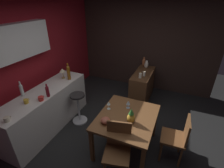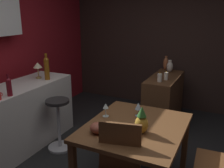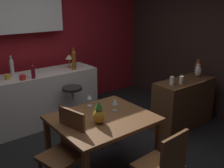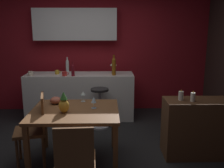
% 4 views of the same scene
% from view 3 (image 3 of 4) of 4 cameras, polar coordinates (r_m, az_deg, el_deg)
% --- Properties ---
extents(ground_plane, '(9.00, 9.00, 0.00)m').
position_cam_3_polar(ground_plane, '(3.70, -3.40, -16.01)').
color(ground_plane, black).
extents(wall_kitchen_back, '(5.20, 0.33, 2.60)m').
position_cam_3_polar(wall_kitchen_back, '(4.95, -18.34, 9.50)').
color(wall_kitchen_back, maroon).
rests_on(wall_kitchen_back, ground_plane).
extents(wall_side_right, '(0.10, 4.40, 2.60)m').
position_cam_3_polar(wall_side_right, '(5.19, 18.35, 8.58)').
color(wall_side_right, '#33231E').
rests_on(wall_side_right, ground_plane).
extents(dining_table, '(1.14, 0.97, 0.74)m').
position_cam_3_polar(dining_table, '(3.16, -2.10, -8.68)').
color(dining_table, brown).
rests_on(dining_table, ground_plane).
extents(kitchen_counter, '(2.10, 0.60, 0.90)m').
position_cam_3_polar(kitchen_counter, '(4.61, -16.16, -3.28)').
color(kitchen_counter, silver).
rests_on(kitchen_counter, ground_plane).
extents(sideboard_cabinet, '(1.10, 0.44, 0.82)m').
position_cam_3_polar(sideboard_cabinet, '(4.52, 15.32, -4.20)').
color(sideboard_cabinet, '#56351E').
rests_on(sideboard_cabinet, ground_plane).
extents(chair_near_window, '(0.48, 0.48, 0.95)m').
position_cam_3_polar(chair_near_window, '(2.96, -10.13, -13.91)').
color(chair_near_window, brown).
rests_on(chair_near_window, ground_plane).
extents(chair_by_doorway, '(0.42, 0.42, 0.89)m').
position_cam_3_polar(chair_by_doorway, '(2.75, 11.06, -17.25)').
color(chair_by_doorway, brown).
rests_on(chair_by_doorway, ground_plane).
extents(bar_stool, '(0.34, 0.34, 0.72)m').
position_cam_3_polar(bar_stool, '(4.35, -8.52, -4.93)').
color(bar_stool, '#262323').
rests_on(bar_stool, ground_plane).
extents(wine_glass_left, '(0.07, 0.07, 0.16)m').
position_cam_3_polar(wine_glass_left, '(3.26, 0.69, -3.96)').
color(wine_glass_left, silver).
rests_on(wine_glass_left, dining_table).
extents(wine_glass_right, '(0.07, 0.07, 0.15)m').
position_cam_3_polar(wine_glass_right, '(3.41, -4.89, -2.97)').
color(wine_glass_right, silver).
rests_on(wine_glass_right, dining_table).
extents(pineapple_centerpiece, '(0.13, 0.13, 0.27)m').
position_cam_3_polar(pineapple_centerpiece, '(2.93, -2.89, -6.49)').
color(pineapple_centerpiece, gold).
rests_on(pineapple_centerpiece, dining_table).
extents(fruit_bowl, '(0.16, 0.16, 0.10)m').
position_cam_3_polar(fruit_bowl, '(3.17, -9.53, -6.08)').
color(fruit_bowl, '#9E4C38').
rests_on(fruit_bowl, dining_table).
extents(wine_bottle_clear, '(0.06, 0.06, 0.30)m').
position_cam_3_polar(wine_bottle_clear, '(4.58, -21.08, 3.78)').
color(wine_bottle_clear, silver).
rests_on(wine_bottle_clear, kitchen_counter).
extents(wine_bottle_ruby, '(0.06, 0.06, 0.27)m').
position_cam_3_polar(wine_bottle_ruby, '(4.20, -16.88, 2.80)').
color(wine_bottle_ruby, maroon).
rests_on(wine_bottle_ruby, kitchen_counter).
extents(wine_bottle_amber, '(0.07, 0.07, 0.39)m').
position_cam_3_polar(wine_bottle_amber, '(4.57, -8.33, 5.36)').
color(wine_bottle_amber, '#8C5114').
rests_on(wine_bottle_amber, kitchen_counter).
extents(cup_red, '(0.13, 0.09, 0.08)m').
position_cam_3_polar(cup_red, '(4.20, -18.94, 1.39)').
color(cup_red, red).
rests_on(cup_red, kitchen_counter).
extents(cup_mustard, '(0.11, 0.08, 0.08)m').
position_cam_3_polar(cup_mustard, '(4.31, -21.90, 1.49)').
color(cup_mustard, gold).
rests_on(cup_mustard, kitchen_counter).
extents(counter_lamp, '(0.13, 0.13, 0.24)m').
position_cam_3_polar(counter_lamp, '(4.71, -9.37, 5.69)').
color(counter_lamp, '#A58447').
rests_on(counter_lamp, kitchen_counter).
extents(pillar_candle_tall, '(0.06, 0.06, 0.15)m').
position_cam_3_polar(pillar_candle_tall, '(4.18, 14.89, 0.87)').
color(pillar_candle_tall, white).
rests_on(pillar_candle_tall, sideboard_cabinet).
extents(pillar_candle_short, '(0.07, 0.07, 0.15)m').
position_cam_3_polar(pillar_candle_short, '(4.11, 12.99, 0.75)').
color(pillar_candle_short, white).
rests_on(pillar_candle_short, sideboard_cabinet).
extents(vase_copper, '(0.09, 0.09, 0.26)m').
position_cam_3_polar(vase_copper, '(4.80, 18.21, 3.51)').
color(vase_copper, '#B26038').
rests_on(vase_copper, sideboard_cabinet).
extents(vase_ceramic_ivory, '(0.11, 0.11, 0.21)m').
position_cam_3_polar(vase_ceramic_ivory, '(4.63, 18.29, 2.73)').
color(vase_ceramic_ivory, beige).
rests_on(vase_ceramic_ivory, sideboard_cabinet).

